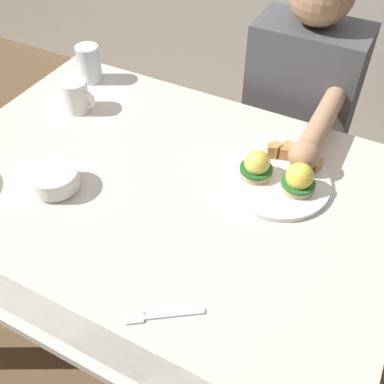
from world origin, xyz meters
name	(u,v)px	position (x,y,z in m)	size (l,w,h in m)	color
ground_plane	(167,332)	(0.00, 0.00, 0.00)	(6.00, 6.00, 0.00)	brown
dining_table	(157,217)	(0.00, 0.00, 0.63)	(1.20, 0.90, 0.74)	silver
eggs_benedict_plate	(279,175)	(0.27, 0.17, 0.77)	(0.27, 0.27, 0.09)	white
fruit_bowl	(55,179)	(-0.22, -0.11, 0.77)	(0.12, 0.12, 0.05)	white
coffee_mug	(76,95)	(-0.38, 0.19, 0.79)	(0.11, 0.08, 0.09)	white
fork	(160,316)	(0.19, -0.30, 0.74)	(0.14, 0.10, 0.00)	silver
water_glass_near	(89,65)	(-0.45, 0.35, 0.79)	(0.08, 0.08, 0.12)	silver
diner_person	(297,115)	(0.19, 0.60, 0.65)	(0.34, 0.54, 1.14)	#33333D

